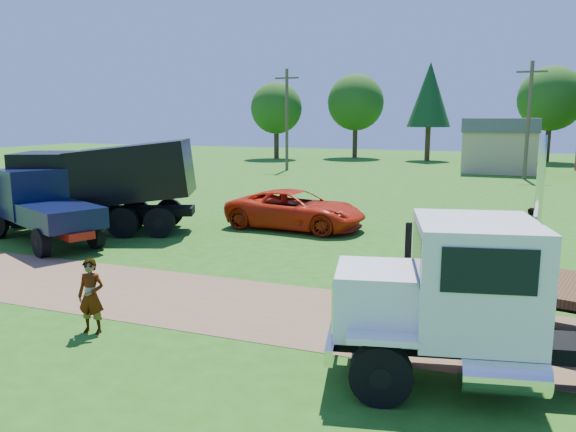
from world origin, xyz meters
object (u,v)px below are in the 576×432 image
(white_semi_tractor, at_px, (478,303))
(orange_pickup, at_px, (296,210))
(spectator_a, at_px, (91,296))
(navy_truck, at_px, (41,205))
(black_dump_truck, at_px, (94,182))

(white_semi_tractor, height_order, orange_pickup, white_semi_tractor)
(orange_pickup, bearing_deg, spectator_a, -176.65)
(navy_truck, bearing_deg, orange_pickup, 60.41)
(orange_pickup, bearing_deg, white_semi_tractor, -142.94)
(white_semi_tractor, distance_m, spectator_a, 8.27)
(black_dump_truck, bearing_deg, orange_pickup, 2.68)
(navy_truck, height_order, orange_pickup, navy_truck)
(orange_pickup, height_order, spectator_a, spectator_a)
(black_dump_truck, distance_m, spectator_a, 11.91)
(white_semi_tractor, bearing_deg, navy_truck, 146.50)
(white_semi_tractor, distance_m, navy_truck, 17.67)
(black_dump_truck, bearing_deg, navy_truck, -131.73)
(white_semi_tractor, bearing_deg, black_dump_truck, 138.92)
(navy_truck, xyz_separation_m, spectator_a, (8.24, -6.91, -0.59))
(black_dump_truck, relative_size, navy_truck, 1.38)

